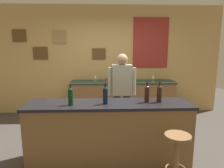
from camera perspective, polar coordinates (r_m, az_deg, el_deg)
name	(u,v)px	position (r m, az deg, el deg)	size (l,w,h in m)	color
ground_plane	(109,147)	(3.67, -0.97, -17.67)	(10.00, 10.00, 0.00)	#423D38
back_wall	(107,60)	(5.28, -1.42, 6.96)	(6.00, 0.09, 2.80)	tan
bar_counter	(109,132)	(3.11, -0.82, -13.62)	(2.44, 0.60, 0.92)	brown
side_counter	(123,99)	(5.07, 3.09, -4.20)	(2.59, 0.56, 0.90)	brown
bartender	(122,91)	(3.71, 2.85, -1.93)	(0.52, 0.21, 1.62)	#384766
bar_stool	(177,151)	(2.72, 18.11, -17.91)	(0.32, 0.32, 0.68)	brown
wine_bottle_a	(71,96)	(2.87, -11.82, -3.32)	(0.07, 0.07, 0.31)	black
wine_bottle_b	(105,95)	(2.87, -1.93, -3.11)	(0.07, 0.07, 0.31)	black
wine_bottle_c	(147,93)	(3.00, 10.00, -2.67)	(0.07, 0.07, 0.31)	black
wine_bottle_d	(159,93)	(3.04, 13.40, -2.61)	(0.07, 0.07, 0.31)	black
wine_glass_a	(95,77)	(5.02, -4.82, 2.12)	(0.07, 0.07, 0.16)	silver
wine_glass_b	(113,77)	(4.91, 0.43, 1.97)	(0.07, 0.07, 0.16)	silver
wine_glass_c	(118,77)	(4.97, 1.78, 2.07)	(0.07, 0.07, 0.16)	silver
wine_glass_d	(153,77)	(5.05, 11.77, 1.99)	(0.07, 0.07, 0.16)	silver
coffee_mug	(107,80)	(4.87, -1.46, 1.17)	(0.12, 0.08, 0.09)	#B2332D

